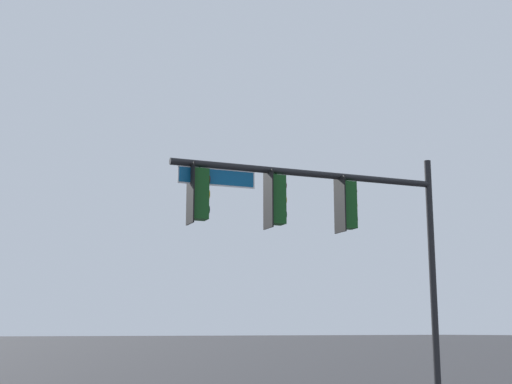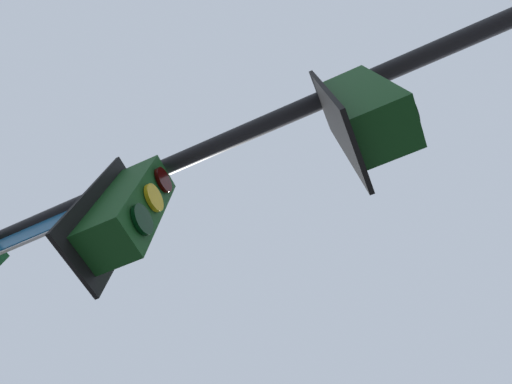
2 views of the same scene
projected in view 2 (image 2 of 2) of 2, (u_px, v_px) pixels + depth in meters
The scene contains 1 object.
signal_pole_near at pixel (231, 172), 2.70m from camera, with size 6.56×1.27×5.60m.
Camera 2 is at (-2.38, -7.31, 1.69)m, focal length 28.00 mm.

